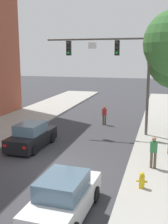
{
  "coord_description": "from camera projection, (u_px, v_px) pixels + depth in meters",
  "views": [
    {
      "loc": [
        5.53,
        -13.13,
        5.84
      ],
      "look_at": [
        0.48,
        5.11,
        2.0
      ],
      "focal_mm": 45.22,
      "sensor_mm": 36.0,
      "label": 1
    }
  ],
  "objects": [
    {
      "name": "ground_plane",
      "position": [
        50.0,
        167.0,
        15.01
      ],
      "size": [
        120.0,
        120.0,
        0.0
      ],
      "primitive_type": "plane",
      "color": "#38383D"
    },
    {
      "name": "traffic_signal_mast",
      "position": [
        118.0,
        61.0,
        20.02
      ],
      "size": [
        7.58,
        0.38,
        7.5
      ],
      "color": "#514C47",
      "rests_on": "sidewalk_right"
    },
    {
      "name": "car_lead_black",
      "position": [
        32.0,
        136.0,
        18.06
      ],
      "size": [
        1.96,
        4.3,
        1.6
      ],
      "color": "black",
      "rests_on": "ground"
    },
    {
      "name": "car_following_white",
      "position": [
        64.0,
        198.0,
        10.29
      ],
      "size": [
        1.96,
        4.3,
        1.6
      ],
      "color": "silver",
      "rests_on": "ground"
    },
    {
      "name": "pedestrian_crossing_road",
      "position": [
        104.0,
        114.0,
        23.84
      ],
      "size": [
        0.36,
        0.22,
        1.64
      ],
      "color": "brown",
      "rests_on": "ground"
    },
    {
      "name": "pedestrian_sidewalk_right_walker",
      "position": [
        154.0,
        151.0,
        14.28
      ],
      "size": [
        0.36,
        0.22,
        1.64
      ],
      "color": "brown",
      "rests_on": "sidewalk_right"
    },
    {
      "name": "fire_hydrant",
      "position": [
        142.0,
        180.0,
        12.23
      ],
      "size": [
        0.48,
        0.24,
        0.72
      ],
      "color": "gold",
      "rests_on": "sidewalk_right"
    }
  ]
}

